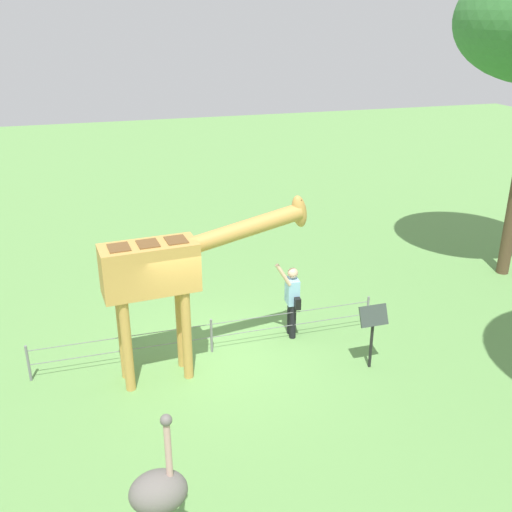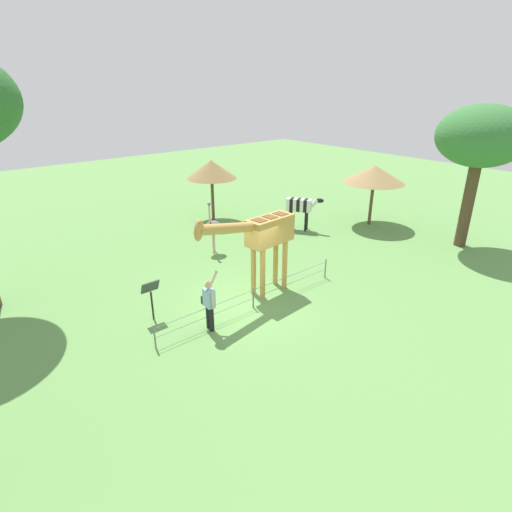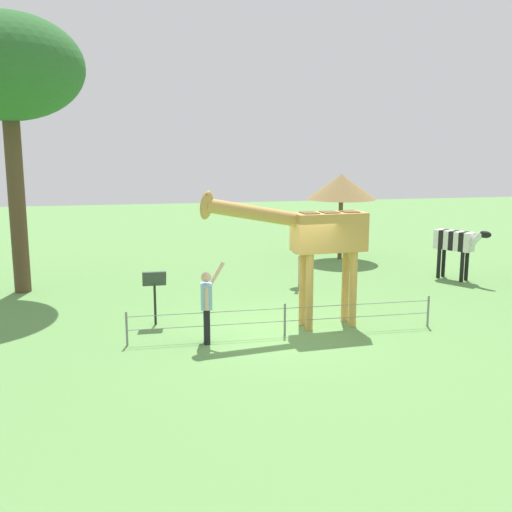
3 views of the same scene
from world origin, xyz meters
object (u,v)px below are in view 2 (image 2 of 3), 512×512
Objects in this scene: zebra at (300,207)px; shade_hut_near at (374,174)px; ostrich at (213,227)px; shade_hut_far at (211,170)px; giraffe at (262,235)px; tree_west at (481,138)px; visitor at (209,302)px; info_sign at (151,292)px.

shade_hut_near reaches higher than zebra.
ostrich is 0.71× the size of shade_hut_far.
shade_hut_far is at bearing -113.09° from giraffe.
giraffe reaches higher than ostrich.
tree_west is at bearing 98.76° from shade_hut_near.
zebra is 0.28× the size of tree_west.
visitor is 13.13m from tree_west.
ostrich is 1.70× the size of info_sign.
giraffe is 2.24× the size of visitor.
shade_hut_far is at bearing -58.58° from zebra.
shade_hut_far is (5.79, -5.73, 0.09)m from shade_hut_near.
zebra is 8.15m from tree_west.
visitor is 0.79× the size of ostrich.
shade_hut_far is 10.13m from info_sign.
giraffe reaches higher than visitor.
giraffe is 10.41m from tree_west.
tree_west is at bearing 167.39° from giraffe.
ostrich is (-0.84, -4.19, -0.98)m from giraffe.
zebra is 0.53× the size of shade_hut_far.
giraffe is 7.10m from zebra.
shade_hut_far reaches higher than ostrich.
info_sign is (1.06, -1.58, 0.05)m from visitor.
ostrich is at bearing -143.98° from info_sign.
zebra is 9.99m from info_sign.
ostrich is at bearing -35.34° from tree_west.
shade_hut_near is at bearing -81.24° from tree_west.
shade_hut_near is 13.02m from info_sign.
shade_hut_near is at bearing 166.65° from ostrich.
visitor is 10.66m from shade_hut_far.
zebra is 4.92m from shade_hut_far.
giraffe is at bearing 166.33° from info_sign.
zebra is at bearing -151.29° from visitor.
shade_hut_near is 8.15m from shade_hut_far.
giraffe is 4.38m from ostrich.
zebra reaches higher than info_sign.
info_sign is at bearing 5.83° from shade_hut_near.
giraffe is 8.65m from shade_hut_far.
visitor is 5.99m from ostrich.
shade_hut_near is 0.96× the size of shade_hut_far.
visitor is at bearing 54.56° from ostrich.
ostrich is at bearing -101.41° from giraffe.
shade_hut_near is (-11.80, -2.90, 1.68)m from visitor.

